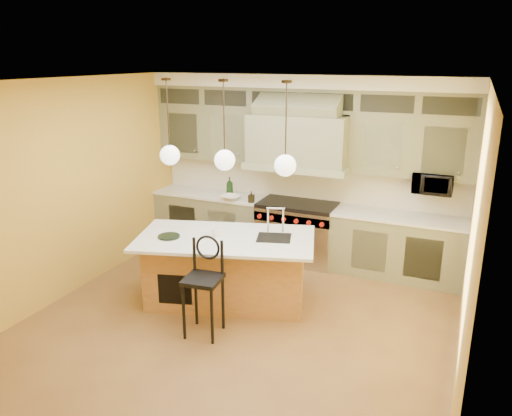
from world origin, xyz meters
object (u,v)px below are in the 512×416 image
at_px(counter_stool, 204,280).
at_px(microwave, 433,183).
at_px(kitchen_island, 227,268).
at_px(range, 297,231).

xyz_separation_m(counter_stool, microwave, (2.22, 2.64, 0.78)).
height_order(kitchen_island, microwave, microwave).
bearing_deg(range, microwave, 3.12).
xyz_separation_m(kitchen_island, microwave, (2.34, 1.80, 0.98)).
bearing_deg(microwave, counter_stool, -130.09).
height_order(kitchen_island, counter_stool, kitchen_island).
height_order(counter_stool, microwave, microwave).
relative_size(kitchen_island, counter_stool, 2.14).
distance_m(counter_stool, microwave, 3.53).
relative_size(range, counter_stool, 1.02).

